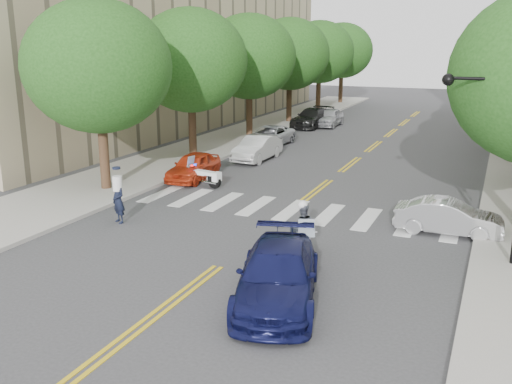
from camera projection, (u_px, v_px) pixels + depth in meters
The scene contains 19 objects.
ground at pixel (218, 267), 17.34m from camera, with size 140.00×140.00×0.00m, color #38383A.
sidewalk_left at pixel (240, 136), 40.46m from camera, with size 5.00×60.00×0.15m, color #9E9991.
tree_l_0 at pixel (98, 67), 24.60m from camera, with size 6.40×6.40×8.45m.
tree_l_1 at pixel (190, 61), 31.69m from camera, with size 6.40×6.40×8.45m.
tree_l_2 at pixel (249, 57), 38.78m from camera, with size 6.40×6.40×8.45m.
tree_l_3 at pixel (290, 54), 45.86m from camera, with size 6.40×6.40×8.45m.
tree_l_4 at pixel (319, 52), 52.95m from camera, with size 6.40×6.40×8.45m.
tree_l_5 at pixel (342, 51), 60.04m from camera, with size 6.40×6.40×8.45m.
traffic_signal_pole at pixel (508, 145), 16.50m from camera, with size 2.82×0.42×6.00m.
motorcycle_police at pixel (302, 232), 17.95m from camera, with size 1.34×2.12×1.87m.
motorcycle_parked at pixel (205, 177), 26.66m from camera, with size 2.13×0.72×1.38m.
officer_standing at pixel (118, 200), 21.32m from camera, with size 0.63×0.41×1.73m, color black.
convertible at pixel (449, 217), 20.15m from camera, with size 1.30×3.71×1.22m, color #B9B9BB.
sedan_blue at pixel (278, 275), 14.92m from camera, with size 2.04×5.02×1.46m, color #0F1240.
parked_car_a at pixel (193, 166), 27.97m from camera, with size 1.57×3.91×1.33m, color red.
parked_car_b at pixel (257, 148), 32.50m from camera, with size 1.46×4.20×1.38m, color #BDBDBD.
parked_car_c at pixel (270, 136), 36.98m from camera, with size 2.09×4.53×1.26m, color #A5A7AD.
parked_car_d at pixel (312, 118), 44.82m from camera, with size 2.06×5.06×1.47m, color black.
parked_car_e at pixel (329, 117), 45.29m from camera, with size 1.68×4.17×1.42m, color #9D9EA3.
Camera 1 is at (7.49, -14.36, 6.69)m, focal length 40.00 mm.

